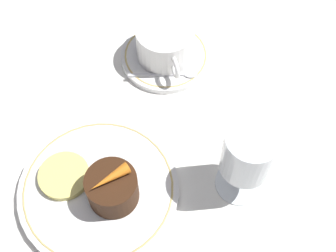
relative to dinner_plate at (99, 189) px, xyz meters
name	(u,v)px	position (x,y,z in m)	size (l,w,h in m)	color
ground_plane	(126,196)	(0.02, 0.03, -0.01)	(3.00, 3.00, 0.00)	white
dinner_plate	(99,189)	(0.00, 0.00, 0.00)	(0.22, 0.22, 0.01)	white
saucer	(165,56)	(-0.20, 0.15, 0.00)	(0.15, 0.15, 0.01)	white
coffee_cup	(165,42)	(-0.20, 0.15, 0.03)	(0.12, 0.09, 0.06)	white
spoon	(171,75)	(-0.16, 0.15, 0.00)	(0.04, 0.11, 0.00)	silver
wine_glass	(248,156)	(0.04, 0.19, 0.08)	(0.07, 0.07, 0.13)	silver
dessert_cake	(112,188)	(0.02, 0.02, 0.03)	(0.07, 0.07, 0.05)	#381E0F
carrot_garnish	(110,178)	(0.02, 0.02, 0.06)	(0.03, 0.06, 0.02)	orange
pineapple_slice	(64,176)	(-0.03, -0.04, 0.01)	(0.07, 0.07, 0.01)	#EFE075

